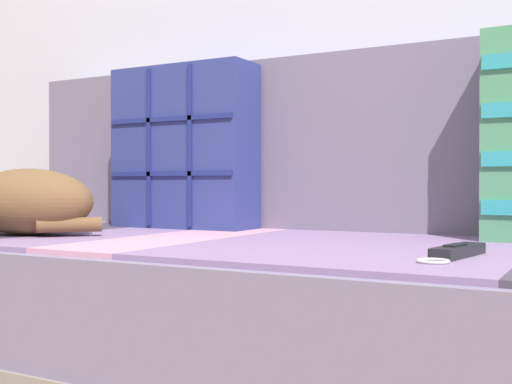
{
  "coord_description": "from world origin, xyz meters",
  "views": [
    {
      "loc": [
        0.52,
        -1.07,
        0.51
      ],
      "look_at": [
        -0.1,
        0.05,
        0.49
      ],
      "focal_mm": 45.0,
      "sensor_mm": 36.0,
      "label": 1
    }
  ],
  "objects_px": {
    "sleeping_cat": "(21,203)",
    "couch": "(317,338)",
    "throw_pillow_quilted": "(184,148)",
    "game_remote_near": "(456,252)"
  },
  "relations": [
    {
      "from": "sleeping_cat",
      "to": "couch",
      "type": "bearing_deg",
      "value": 15.47
    },
    {
      "from": "throw_pillow_quilted",
      "to": "sleeping_cat",
      "type": "relative_size",
      "value": 1.21
    },
    {
      "from": "sleeping_cat",
      "to": "throw_pillow_quilted",
      "type": "bearing_deg",
      "value": 65.02
    },
    {
      "from": "throw_pillow_quilted",
      "to": "game_remote_near",
      "type": "bearing_deg",
      "value": -25.13
    },
    {
      "from": "couch",
      "to": "sleeping_cat",
      "type": "height_order",
      "value": "sleeping_cat"
    },
    {
      "from": "couch",
      "to": "sleeping_cat",
      "type": "distance_m",
      "value": 0.73
    },
    {
      "from": "couch",
      "to": "throw_pillow_quilted",
      "type": "bearing_deg",
      "value": 156.53
    },
    {
      "from": "couch",
      "to": "throw_pillow_quilted",
      "type": "relative_size",
      "value": 5.03
    },
    {
      "from": "couch",
      "to": "throw_pillow_quilted",
      "type": "xyz_separation_m",
      "value": [
        -0.47,
        0.21,
        0.41
      ]
    },
    {
      "from": "game_remote_near",
      "to": "throw_pillow_quilted",
      "type": "bearing_deg",
      "value": 154.87
    }
  ]
}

